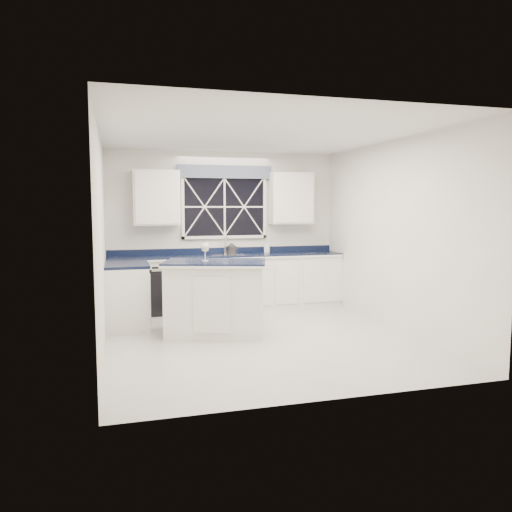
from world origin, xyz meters
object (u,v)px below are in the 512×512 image
object	(u,v)px
dishwasher	(163,288)
kettle	(232,249)
faucet	(226,245)
wine_glass	(205,248)
island	(215,298)
soap_bottle	(267,247)

from	to	relation	value
dishwasher	kettle	world-z (taller)	kettle
faucet	wine_glass	size ratio (longest dim) A/B	1.13
island	kettle	size ratio (longest dim) A/B	5.41
dishwasher	wine_glass	bearing A→B (deg)	-74.45
wine_glass	soap_bottle	bearing A→B (deg)	51.38
faucet	dishwasher	bearing A→B (deg)	-169.98
island	wine_glass	world-z (taller)	wine_glass
dishwasher	island	bearing A→B (deg)	-70.54
faucet	island	xyz separation A→B (m)	(-0.53, -1.79, -0.59)
dishwasher	kettle	size ratio (longest dim) A/B	2.86
kettle	wine_glass	distance (m)	1.75
faucet	kettle	world-z (taller)	faucet
faucet	wine_glass	distance (m)	1.88
faucet	kettle	distance (m)	0.20
dishwasher	island	world-z (taller)	island
island	kettle	xyz separation A→B (m)	(0.60, 1.62, 0.52)
dishwasher	faucet	xyz separation A→B (m)	(1.10, 0.19, 0.69)
dishwasher	wine_glass	distance (m)	1.81
faucet	kettle	xyz separation A→B (m)	(0.06, -0.18, -0.06)
soap_bottle	wine_glass	bearing A→B (deg)	-128.62
kettle	dishwasher	bearing A→B (deg)	166.50
faucet	wine_glass	bearing A→B (deg)	-110.70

